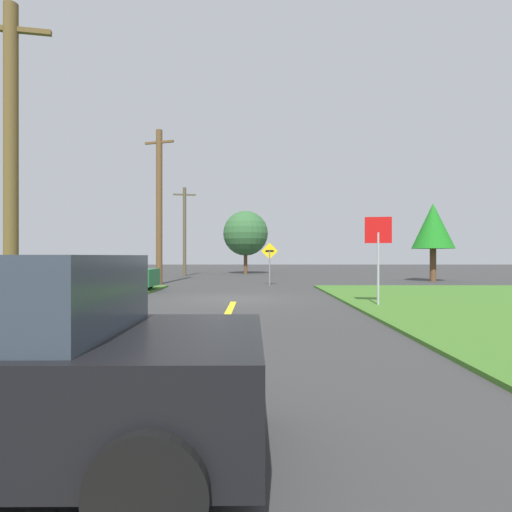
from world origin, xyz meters
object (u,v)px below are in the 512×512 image
parked_car_near_building (107,274)px  utility_pole_mid (158,206)px  oak_tree_left (244,233)px  stop_sign (377,243)px  pine_tree_center (432,227)px  direction_sign (268,259)px  utility_pole_far (183,230)px  utility_pole_near (9,159)px

parked_car_near_building → utility_pole_mid: size_ratio=0.46×
oak_tree_left → utility_pole_mid: bearing=-108.6°
stop_sign → oak_tree_left: size_ratio=0.50×
stop_sign → pine_tree_center: pine_tree_center is taller
stop_sign → parked_car_near_building: 11.95m
stop_sign → parked_car_near_building: size_ratio=0.70×
parked_car_near_building → oak_tree_left: 19.54m
pine_tree_center → direction_sign: bearing=-160.7°
utility_pole_mid → pine_tree_center: 16.91m
stop_sign → pine_tree_center: bearing=-110.5°
pine_tree_center → parked_car_near_building: bearing=-157.4°
utility_pole_far → oak_tree_left: utility_pole_far is taller
utility_pole_near → utility_pole_mid: size_ratio=0.87×
utility_pole_near → pine_tree_center: size_ratio=1.55×
utility_pole_mid → pine_tree_center: bearing=8.6°
utility_pole_mid → utility_pole_far: 9.60m
utility_pole_near → utility_pole_far: bearing=89.7°
utility_pole_mid → direction_sign: size_ratio=3.78×
direction_sign → utility_pole_far: bearing=121.2°
oak_tree_left → utility_pole_near: bearing=-100.3°
utility_pole_near → utility_pole_far: size_ratio=1.08×
utility_pole_mid → oak_tree_left: bearing=71.4°
parked_car_near_building → utility_pole_far: size_ratio=0.57×
pine_tree_center → oak_tree_left: bearing=137.7°
direction_sign → oak_tree_left: (-1.68, 14.70, 2.19)m
utility_pole_near → utility_pole_mid: utility_pole_mid is taller
utility_pole_near → direction_sign: size_ratio=3.29×
utility_pole_near → oak_tree_left: utility_pole_near is taller
utility_pole_mid → direction_sign: 7.04m
direction_sign → pine_tree_center: bearing=19.3°
parked_car_near_building → direction_sign: 8.31m
utility_pole_near → utility_pole_mid: (0.35, 13.56, 0.55)m
parked_car_near_building → pine_tree_center: pine_tree_center is taller
parked_car_near_building → utility_pole_mid: 6.22m
parked_car_near_building → oak_tree_left: (5.70, 18.47, 2.82)m
utility_pole_near → utility_pole_far: (0.12, 23.13, -0.24)m
utility_pole_mid → stop_sign: bearing=-48.4°
utility_pole_far → parked_car_near_building: bearing=-93.6°
direction_sign → utility_pole_mid: bearing=169.8°
utility_pole_far → utility_pole_mid: bearing=-88.7°
direction_sign → pine_tree_center: size_ratio=0.47×
oak_tree_left → pine_tree_center: (12.12, -11.04, -0.17)m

